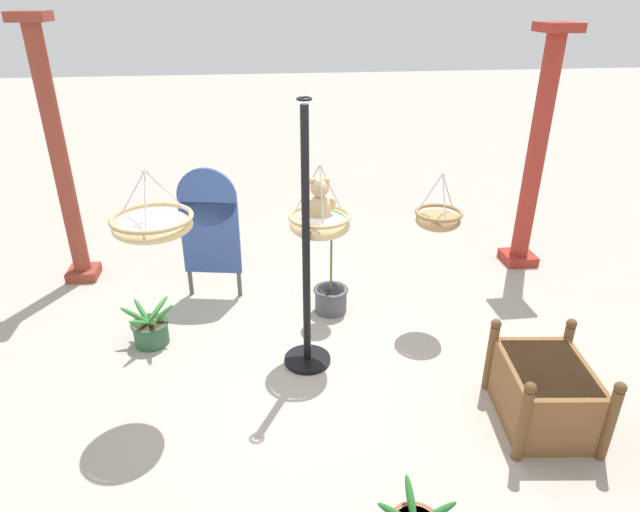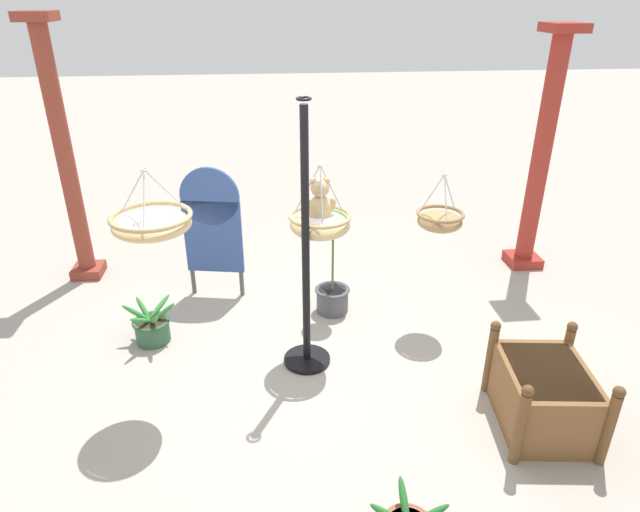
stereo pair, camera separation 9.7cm
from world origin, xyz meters
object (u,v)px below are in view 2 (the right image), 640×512
object	(u,v)px
display_pole_central	(306,291)
wooden_planter_box	(543,395)
hanging_basket_left_high	(152,223)
display_sign_board	(212,222)
potted_plant_tall_leafy	(152,327)
greenhouse_pillar_right	(66,161)
potted_plant_fern_front	(333,269)
hanging_basket_right_low	(440,220)
teddy_bear	(320,203)
greenhouse_pillar_left	(541,159)
hanging_basket_with_teddy	(320,224)

from	to	relation	value
display_pole_central	wooden_planter_box	distance (m)	2.13
hanging_basket_left_high	display_sign_board	distance (m)	1.89
wooden_planter_box	potted_plant_tall_leafy	size ratio (longest dim) A/B	1.80
display_pole_central	greenhouse_pillar_right	distance (m)	3.34
display_pole_central	potted_plant_tall_leafy	world-z (taller)	display_pole_central
greenhouse_pillar_right	wooden_planter_box	bearing A→B (deg)	-34.84
potted_plant_tall_leafy	display_pole_central	bearing A→B (deg)	-18.03
wooden_planter_box	potted_plant_tall_leafy	distance (m)	3.66
hanging_basket_left_high	potted_plant_fern_front	xyz separation A→B (m)	(1.53, 1.22, -1.10)
display_sign_board	hanging_basket_left_high	bearing A→B (deg)	-98.42
hanging_basket_right_low	greenhouse_pillar_right	world-z (taller)	greenhouse_pillar_right
teddy_bear	greenhouse_pillar_left	distance (m)	3.17
potted_plant_tall_leafy	hanging_basket_right_low	bearing A→B (deg)	1.79
greenhouse_pillar_left	display_sign_board	bearing A→B (deg)	-174.20
hanging_basket_left_high	greenhouse_pillar_right	xyz separation A→B (m)	(-1.38, 2.36, -0.16)
hanging_basket_left_high	potted_plant_tall_leafy	size ratio (longest dim) A/B	1.13
hanging_basket_with_teddy	wooden_planter_box	distance (m)	2.33
teddy_bear	wooden_planter_box	size ratio (longest dim) A/B	0.43
display_sign_board	teddy_bear	bearing A→B (deg)	-46.14
hanging_basket_left_high	display_sign_board	size ratio (longest dim) A/B	0.40
display_pole_central	greenhouse_pillar_left	bearing A→B (deg)	31.33
teddy_bear	potted_plant_fern_front	distance (m)	1.17
display_pole_central	hanging_basket_right_low	distance (m)	1.54
wooden_planter_box	greenhouse_pillar_left	bearing A→B (deg)	68.16
hanging_basket_right_low	potted_plant_fern_front	distance (m)	1.24
display_sign_board	hanging_basket_right_low	bearing A→B (deg)	-19.45
teddy_bear	hanging_basket_left_high	size ratio (longest dim) A/B	0.69
hanging_basket_with_teddy	display_pole_central	bearing A→B (deg)	-120.96
display_pole_central	teddy_bear	distance (m)	0.80
hanging_basket_right_low	hanging_basket_with_teddy	bearing A→B (deg)	-164.66
display_pole_central	display_sign_board	world-z (taller)	display_pole_central
greenhouse_pillar_left	greenhouse_pillar_right	bearing A→B (deg)	177.45
hanging_basket_left_high	greenhouse_pillar_left	bearing A→B (deg)	27.22
hanging_basket_right_low	potted_plant_tall_leafy	xyz separation A→B (m)	(-2.88, -0.09, -1.00)
display_sign_board	hanging_basket_with_teddy	bearing A→B (deg)	-46.69
display_pole_central	teddy_bear	world-z (taller)	display_pole_central
hanging_basket_with_teddy	greenhouse_pillar_right	xyz separation A→B (m)	(-2.71, 1.78, 0.14)
potted_plant_tall_leafy	display_sign_board	distance (m)	1.30
hanging_basket_with_teddy	wooden_planter_box	world-z (taller)	hanging_basket_with_teddy
hanging_basket_right_low	greenhouse_pillar_right	xyz separation A→B (m)	(-3.93, 1.45, 0.29)
teddy_bear	hanging_basket_left_high	distance (m)	1.47
teddy_bear	greenhouse_pillar_right	xyz separation A→B (m)	(-2.71, 1.76, -0.05)
hanging_basket_right_low	potted_plant_fern_front	size ratio (longest dim) A/B	0.49
display_sign_board	potted_plant_fern_front	bearing A→B (deg)	-21.78
teddy_bear	wooden_planter_box	xyz separation A→B (m)	(1.66, -1.29, -1.21)
hanging_basket_with_teddy	hanging_basket_right_low	world-z (taller)	hanging_basket_with_teddy
greenhouse_pillar_left	potted_plant_tall_leafy	size ratio (longest dim) A/B	5.28
display_pole_central	potted_plant_fern_front	xyz separation A→B (m)	(0.35, 0.88, -0.25)
display_sign_board	wooden_planter_box	bearing A→B (deg)	-41.29
display_pole_central	hanging_basket_right_low	size ratio (longest dim) A/B	4.29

